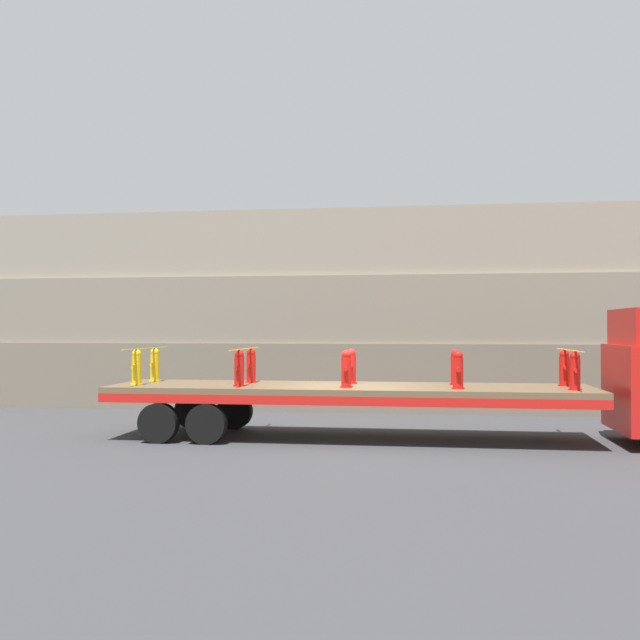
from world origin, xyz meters
TOP-DOWN VIEW (x-y plane):
  - ground_plane at (0.00, 0.00)m, footprint 120.00×120.00m
  - rock_cliff at (0.00, 6.59)m, footprint 60.00×3.30m
  - flatbed_trailer at (-0.66, 0.00)m, footprint 10.97×2.68m
  - fire_hydrant_yellow_near_0 at (-4.89, -0.57)m, footprint 0.28×0.43m
  - fire_hydrant_yellow_far_0 at (-4.89, 0.57)m, footprint 0.28×0.43m
  - fire_hydrant_red_near_1 at (-2.44, -0.57)m, footprint 0.28×0.43m
  - fire_hydrant_red_far_1 at (-2.44, 0.57)m, footprint 0.28×0.43m
  - fire_hydrant_red_near_2 at (0.00, -0.57)m, footprint 0.28×0.43m
  - fire_hydrant_red_far_2 at (0.00, 0.57)m, footprint 0.28×0.43m
  - fire_hydrant_red_near_3 at (2.44, -0.57)m, footprint 0.28×0.43m
  - fire_hydrant_red_far_3 at (2.44, 0.57)m, footprint 0.28×0.43m
  - fire_hydrant_red_near_4 at (4.89, -0.57)m, footprint 0.28×0.43m
  - fire_hydrant_red_far_4 at (4.89, 0.57)m, footprint 0.28×0.43m
  - cargo_strap_rear at (-4.89, 0.00)m, footprint 0.05×2.78m
  - cargo_strap_middle at (-2.44, 0.00)m, footprint 0.05×2.78m
  - cargo_strap_front at (4.89, 0.00)m, footprint 0.05×2.78m

SIDE VIEW (x-z plane):
  - ground_plane at x=0.00m, z-range 0.00..0.00m
  - flatbed_trailer at x=-0.66m, z-range 0.40..1.62m
  - fire_hydrant_yellow_near_0 at x=-4.89m, z-range 1.21..2.04m
  - fire_hydrant_yellow_far_0 at x=-4.89m, z-range 1.21..2.04m
  - fire_hydrant_red_near_1 at x=-2.44m, z-range 1.21..2.04m
  - fire_hydrant_red_far_1 at x=-2.44m, z-range 1.21..2.04m
  - fire_hydrant_red_near_2 at x=0.00m, z-range 1.21..2.04m
  - fire_hydrant_red_far_2 at x=0.00m, z-range 1.21..2.04m
  - fire_hydrant_red_near_3 at x=2.44m, z-range 1.21..2.04m
  - fire_hydrant_red_far_3 at x=2.44m, z-range 1.21..2.04m
  - fire_hydrant_red_near_4 at x=4.89m, z-range 1.21..2.04m
  - fire_hydrant_red_far_4 at x=4.89m, z-range 1.21..2.04m
  - cargo_strap_rear at x=-4.89m, z-range 2.05..2.06m
  - cargo_strap_middle at x=-2.44m, z-range 2.05..2.06m
  - cargo_strap_front at x=4.89m, z-range 2.05..2.06m
  - rock_cliff at x=0.00m, z-range 0.00..6.23m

